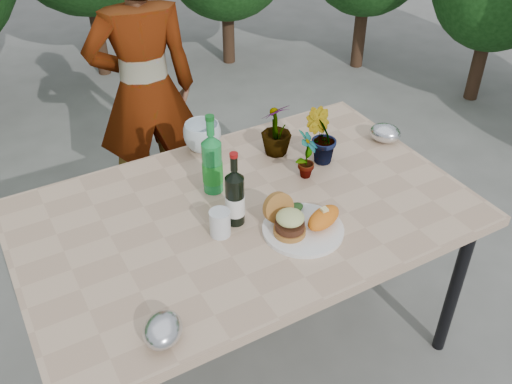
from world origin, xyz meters
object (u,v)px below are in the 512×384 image
patio_table (245,222)px  wine_bottle (235,198)px  person (145,92)px  dinner_plate (303,229)px

patio_table → wine_bottle: 0.18m
patio_table → person: size_ratio=1.08×
dinner_plate → wine_bottle: bearing=137.9°
patio_table → wine_bottle: (-0.06, -0.04, 0.16)m
person → wine_bottle: bearing=94.4°
dinner_plate → person: person is taller
wine_bottle → person: bearing=75.8°
wine_bottle → dinner_plate: bearing=-52.1°
dinner_plate → person: (-0.10, 1.28, -0.02)m
dinner_plate → wine_bottle: (-0.18, 0.16, 0.10)m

